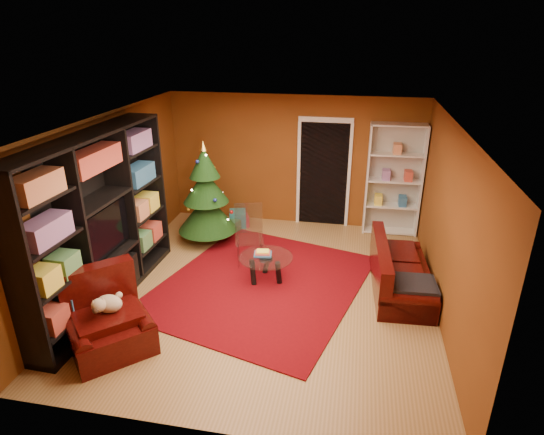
% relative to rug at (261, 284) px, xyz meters
% --- Properties ---
extents(floor, '(5.00, 5.50, 0.05)m').
position_rel_rug_xyz_m(floor, '(0.12, -0.13, -0.03)').
color(floor, olive).
rests_on(floor, ground).
extents(ceiling, '(5.00, 5.50, 0.05)m').
position_rel_rug_xyz_m(ceiling, '(0.12, -0.13, 2.62)').
color(ceiling, silver).
rests_on(ceiling, wall_back).
extents(wall_back, '(5.00, 0.05, 2.60)m').
position_rel_rug_xyz_m(wall_back, '(0.12, 2.65, 1.29)').
color(wall_back, brown).
rests_on(wall_back, ground).
extents(wall_left, '(0.05, 5.50, 2.60)m').
position_rel_rug_xyz_m(wall_left, '(-2.41, -0.13, 1.29)').
color(wall_left, brown).
rests_on(wall_left, ground).
extents(wall_right, '(0.05, 5.50, 2.60)m').
position_rel_rug_xyz_m(wall_right, '(2.64, -0.13, 1.29)').
color(wall_right, brown).
rests_on(wall_right, ground).
extents(doorway, '(1.06, 0.60, 2.16)m').
position_rel_rug_xyz_m(doorway, '(0.72, 2.60, 1.04)').
color(doorway, black).
rests_on(doorway, floor).
extents(rug, '(3.67, 4.00, 0.02)m').
position_rel_rug_xyz_m(rug, '(0.00, 0.00, 0.00)').
color(rug, '#66060C').
rests_on(rug, floor).
extents(media_unit, '(0.60, 3.26, 2.49)m').
position_rel_rug_xyz_m(media_unit, '(-2.16, -0.80, 1.23)').
color(media_unit, black).
rests_on(media_unit, floor).
extents(christmas_tree, '(1.29, 1.29, 1.95)m').
position_rel_rug_xyz_m(christmas_tree, '(-1.33, 1.38, 0.94)').
color(christmas_tree, black).
rests_on(christmas_tree, floor).
extents(gift_box_teal, '(0.40, 0.40, 0.33)m').
position_rel_rug_xyz_m(gift_box_teal, '(-0.95, 2.16, 0.15)').
color(gift_box_teal, '#246D75').
rests_on(gift_box_teal, floor).
extents(gift_box_green, '(0.30, 0.30, 0.23)m').
position_rel_rug_xyz_m(gift_box_green, '(-0.98, 1.89, 0.11)').
color(gift_box_green, '#255433').
rests_on(gift_box_green, floor).
extents(gift_box_red, '(0.33, 0.33, 0.25)m').
position_rel_rug_xyz_m(gift_box_red, '(-0.86, 2.17, 0.11)').
color(gift_box_red, maroon).
rests_on(gift_box_red, floor).
extents(white_bookshelf, '(1.03, 0.39, 2.21)m').
position_rel_rug_xyz_m(white_bookshelf, '(2.07, 2.44, 1.06)').
color(white_bookshelf, white).
rests_on(white_bookshelf, floor).
extents(armchair, '(1.46, 1.46, 0.81)m').
position_rel_rug_xyz_m(armchair, '(-1.56, -1.84, 0.40)').
color(armchair, black).
rests_on(armchair, rug).
extents(dog, '(0.50, 0.49, 0.26)m').
position_rel_rug_xyz_m(dog, '(-1.55, -1.77, 0.59)').
color(dog, beige).
rests_on(dog, armchair).
extents(sofa, '(0.90, 1.84, 0.78)m').
position_rel_rug_xyz_m(sofa, '(2.14, 0.25, 0.38)').
color(sofa, black).
rests_on(sofa, rug).
extents(coffee_table, '(0.96, 0.96, 0.53)m').
position_rel_rug_xyz_m(coffee_table, '(0.05, 0.13, 0.21)').
color(coffee_table, gray).
rests_on(coffee_table, rug).
extents(acrylic_chair, '(0.60, 0.63, 0.93)m').
position_rel_rug_xyz_m(acrylic_chair, '(-0.34, 0.65, 0.45)').
color(acrylic_chair, '#66605B').
rests_on(acrylic_chair, rug).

